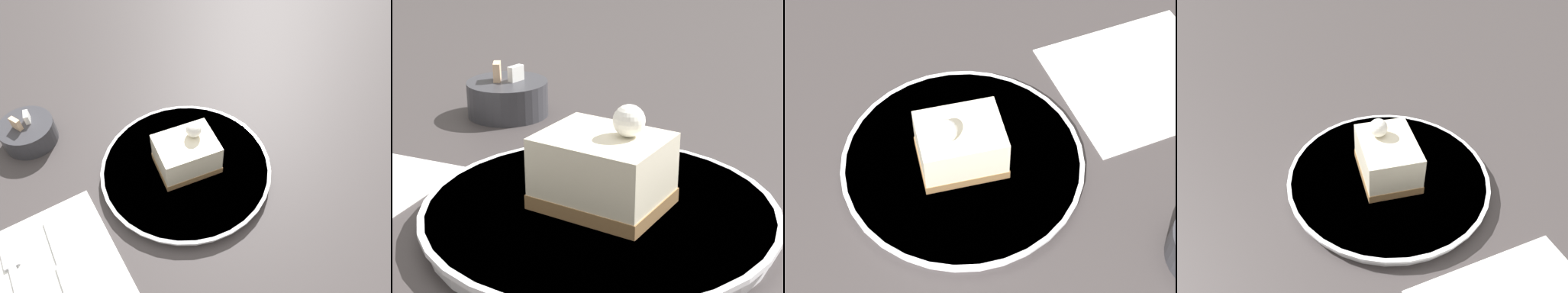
{
  "view_description": "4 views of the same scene",
  "coord_description": "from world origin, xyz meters",
  "views": [
    {
      "loc": [
        -0.21,
        -0.3,
        0.53
      ],
      "look_at": [
        0.04,
        -0.0,
        0.07
      ],
      "focal_mm": 35.0,
      "sensor_mm": 36.0,
      "label": 1
    },
    {
      "loc": [
        0.13,
        -0.45,
        0.25
      ],
      "look_at": [
        0.01,
        0.01,
        0.07
      ],
      "focal_mm": 60.0,
      "sensor_mm": 36.0,
      "label": 2
    },
    {
      "loc": [
        0.24,
        0.4,
        0.64
      ],
      "look_at": [
        0.01,
        0.02,
        0.05
      ],
      "focal_mm": 60.0,
      "sensor_mm": 36.0,
      "label": 3
    },
    {
      "loc": [
        -0.3,
        0.22,
        0.4
      ],
      "look_at": [
        0.04,
        0.02,
        0.06
      ],
      "focal_mm": 35.0,
      "sensor_mm": 36.0,
      "label": 4
    }
  ],
  "objects": [
    {
      "name": "sugar_bowl",
      "position": [
        -0.15,
        0.25,
        0.02
      ],
      "size": [
        0.1,
        0.1,
        0.06
      ],
      "color": "#333338",
      "rests_on": "ground_plane"
    },
    {
      "name": "knife",
      "position": [
        -0.22,
        -0.02,
        0.01
      ],
      "size": [
        0.04,
        0.16,
        0.0
      ],
      "rotation": [
        0.0,
        0.0,
        -0.21
      ],
      "color": "silver",
      "rests_on": "napkin"
    },
    {
      "name": "plate",
      "position": [
        0.02,
        0.01,
        0.01
      ],
      "size": [
        0.29,
        0.29,
        0.02
      ],
      "color": "white",
      "rests_on": "ground_plane"
    },
    {
      "name": "fork",
      "position": [
        -0.28,
        0.02,
        0.01
      ],
      "size": [
        0.05,
        0.16,
        0.0
      ],
      "rotation": [
        0.0,
        0.0,
        -0.21
      ],
      "color": "silver",
      "rests_on": "napkin"
    },
    {
      "name": "cake_slice",
      "position": [
        0.03,
        0.01,
        0.05
      ],
      "size": [
        0.12,
        0.1,
        0.08
      ],
      "rotation": [
        0.0,
        0.0,
        -0.3
      ],
      "color": "olive",
      "rests_on": "plate"
    },
    {
      "name": "napkin",
      "position": [
        -0.25,
        -0.0,
        0.0
      ],
      "size": [
        0.25,
        0.23,
        0.0
      ],
      "rotation": [
        0.0,
        0.0,
        -0.15
      ],
      "color": "white",
      "rests_on": "ground_plane"
    },
    {
      "name": "ground_plane",
      "position": [
        0.0,
        0.0,
        0.0
      ],
      "size": [
        4.0,
        4.0,
        0.0
      ],
      "primitive_type": "plane",
      "color": "#383333"
    }
  ]
}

